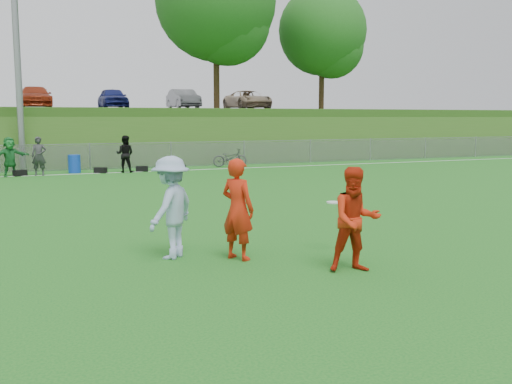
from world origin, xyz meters
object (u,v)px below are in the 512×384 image
player_blue (171,207)px  recycling_bin (74,164)px  player_red_center (356,220)px  frisbee (334,202)px  player_red_left (238,209)px  bicycle (230,158)px

player_blue → recycling_bin: size_ratio=2.23×
player_red_center → frisbee: (0.37, 1.33, 0.08)m
player_red_left → recycling_bin: player_red_left is taller
player_red_center → bicycle: (4.99, 19.64, -0.40)m
player_red_center → bicycle: bearing=90.2°
player_red_left → player_blue: player_blue is taller
frisbee → recycling_bin: frisbee is taller
player_blue → bicycle: size_ratio=1.05×
player_red_center → bicycle: size_ratio=0.98×
player_red_left → bicycle: bearing=-51.2°
player_blue → player_red_left: bearing=108.2°
player_red_center → player_blue: player_blue is taller
frisbee → player_blue: bearing=166.4°
player_red_left → player_red_center: 2.10m
player_blue → frisbee: size_ratio=6.81×
frisbee → bicycle: size_ratio=0.15×
player_blue → bicycle: (7.53, 17.60, -0.46)m
recycling_bin → player_blue: bearing=-89.5°
bicycle → frisbee: bearing=174.1°
player_blue → recycling_bin: 17.27m
player_blue → bicycle: 19.15m
player_blue → player_red_center: bearing=96.8°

